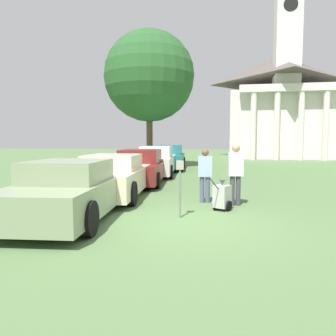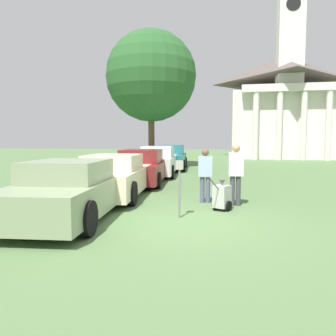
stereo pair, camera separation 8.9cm
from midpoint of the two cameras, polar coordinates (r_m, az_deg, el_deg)
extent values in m
plane|color=#517042|center=(7.60, 2.01, -9.64)|extent=(120.00, 120.00, 0.00)
cube|color=gray|center=(8.36, -16.65, -4.56)|extent=(2.33, 4.96, 0.73)
cube|color=gray|center=(8.10, -17.25, -0.48)|extent=(1.84, 2.16, 0.49)
cylinder|color=black|center=(10.10, -18.44, -4.17)|extent=(0.25, 0.74, 0.72)
cylinder|color=black|center=(9.53, -8.13, -4.50)|extent=(0.25, 0.74, 0.72)
cylinder|color=black|center=(7.50, -27.48, -7.56)|extent=(0.25, 0.74, 0.72)
cylinder|color=black|center=(6.71, -13.86, -8.57)|extent=(0.25, 0.74, 0.72)
cube|color=beige|center=(11.18, -9.49, -2.05)|extent=(2.28, 5.02, 0.74)
cube|color=beige|center=(10.94, -9.79, 1.02)|extent=(1.80, 2.19, 0.49)
cylinder|color=black|center=(12.89, -11.71, -2.11)|extent=(0.25, 0.73, 0.72)
cylinder|color=black|center=(12.50, -3.78, -2.23)|extent=(0.25, 0.73, 0.72)
cylinder|color=black|center=(10.06, -16.58, -4.16)|extent=(0.25, 0.73, 0.72)
cylinder|color=black|center=(9.56, -6.46, -4.46)|extent=(0.25, 0.73, 0.72)
cube|color=maroon|center=(14.57, -4.80, -0.46)|extent=(2.31, 5.35, 0.75)
cube|color=maroon|center=(14.31, -4.96, 2.09)|extent=(1.81, 2.33, 0.57)
cylinder|color=black|center=(16.33, -6.96, -0.70)|extent=(0.24, 0.67, 0.66)
cylinder|color=black|center=(16.06, -0.69, -0.76)|extent=(0.24, 0.67, 0.66)
cylinder|color=black|center=(13.21, -9.80, -2.05)|extent=(0.24, 0.67, 0.66)
cylinder|color=black|center=(12.88, -2.05, -2.16)|extent=(0.24, 0.67, 0.66)
cube|color=silver|center=(17.78, -2.05, 0.68)|extent=(2.23, 5.31, 0.83)
cube|color=silver|center=(17.54, -2.14, 2.89)|extent=(1.74, 2.31, 0.56)
cylinder|color=black|center=(19.50, -4.00, 0.27)|extent=(0.24, 0.70, 0.68)
cylinder|color=black|center=(19.31, 1.04, 0.24)|extent=(0.24, 0.70, 0.68)
cylinder|color=black|center=(16.35, -5.71, -0.63)|extent=(0.24, 0.70, 0.68)
cylinder|color=black|center=(16.13, 0.31, -0.68)|extent=(0.24, 0.70, 0.68)
cube|color=#23666B|center=(21.33, 0.00, 1.37)|extent=(2.35, 5.06, 0.80)
cube|color=#23666B|center=(21.11, -0.04, 3.22)|extent=(1.85, 2.21, 0.60)
cylinder|color=black|center=(22.95, -2.00, 1.02)|extent=(0.25, 0.74, 0.72)
cylinder|color=black|center=(22.81, 2.64, 1.00)|extent=(0.25, 0.74, 0.72)
cylinder|color=black|center=(19.94, -3.03, 0.44)|extent=(0.25, 0.74, 0.72)
cylinder|color=black|center=(19.78, 2.32, 0.40)|extent=(0.25, 0.74, 0.72)
cylinder|color=slate|center=(8.04, 1.78, -4.51)|extent=(0.05, 0.05, 1.19)
cube|color=gray|center=(7.95, 1.79, 0.51)|extent=(0.18, 0.09, 0.22)
cylinder|color=#515670|center=(10.07, 6.67, -3.76)|extent=(0.14, 0.14, 0.80)
cylinder|color=#515670|center=(10.07, 5.70, -3.76)|extent=(0.14, 0.14, 0.80)
cube|color=#99B2CC|center=(9.99, 6.22, 0.29)|extent=(0.44, 0.25, 0.63)
sphere|color=brown|center=(9.96, 6.24, 2.72)|extent=(0.22, 0.22, 0.22)
cylinder|color=#3F3F47|center=(9.77, 11.85, -3.89)|extent=(0.14, 0.14, 0.87)
cylinder|color=#3F3F47|center=(9.73, 10.87, -3.91)|extent=(0.14, 0.14, 0.87)
cube|color=silver|center=(9.66, 11.44, 0.66)|extent=(0.45, 0.29, 0.69)
sphere|color=tan|center=(9.64, 11.48, 3.40)|extent=(0.24, 0.24, 0.24)
cube|color=#B2B2AD|center=(9.03, 9.12, -4.89)|extent=(0.52, 0.55, 0.60)
cone|color=#59595B|center=(8.98, 9.15, -2.49)|extent=(0.18, 0.18, 0.16)
cylinder|color=#4C4C4C|center=(8.56, 7.72, -2.70)|extent=(0.29, 0.54, 0.43)
cylinder|color=black|center=(9.17, 7.92, -6.27)|extent=(0.17, 0.27, 0.28)
cylinder|color=black|center=(8.99, 10.30, -6.54)|extent=(0.17, 0.27, 0.28)
cube|color=silver|center=(40.07, 18.52, 6.79)|extent=(10.96, 12.40, 6.82)
pyramid|color=#564C47|center=(40.83, 18.77, 15.91)|extent=(11.18, 12.65, 3.07)
cylinder|color=silver|center=(32.94, 14.54, 7.05)|extent=(0.56, 0.56, 6.48)
cylinder|color=silver|center=(33.18, 18.34, 6.95)|extent=(0.56, 0.56, 6.48)
cylinder|color=silver|center=(33.56, 22.07, 6.81)|extent=(0.56, 0.56, 6.48)
cylinder|color=silver|center=(34.07, 25.70, 6.65)|extent=(0.56, 0.56, 6.48)
cube|color=silver|center=(33.69, 20.40, 12.99)|extent=(9.32, 0.70, 0.70)
cube|color=silver|center=(36.78, 20.03, 20.39)|extent=(2.40, 2.40, 10.18)
cylinder|color=black|center=(36.53, 20.54, 25.20)|extent=(1.32, 0.06, 1.32)
cylinder|color=brown|center=(23.38, -3.34, 4.71)|extent=(0.44, 0.44, 3.68)
sphere|color=#285628|center=(23.80, -3.39, 15.66)|extent=(6.31, 6.31, 6.31)
camera|label=1|loc=(0.04, -90.27, -0.02)|focal=35.00mm
camera|label=2|loc=(0.04, 89.73, 0.02)|focal=35.00mm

